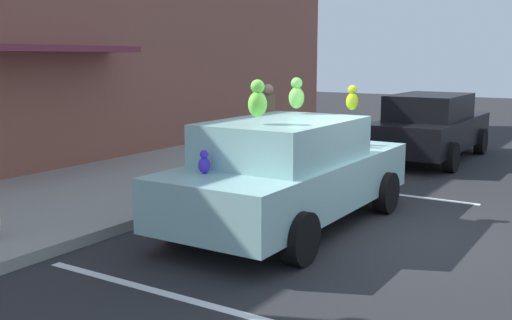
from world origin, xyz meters
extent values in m
plane|color=#262628|center=(0.00, 0.00, 0.00)|extent=(60.00, 60.00, 0.00)
cube|color=gray|center=(0.00, 5.00, 0.07)|extent=(24.00, 4.00, 0.15)
cube|color=brown|center=(0.00, 7.15, 3.20)|extent=(24.00, 0.30, 6.40)
cube|color=brown|center=(0.06, 6.60, 2.55)|extent=(3.60, 1.10, 0.12)
cube|color=silver|center=(2.42, 1.00, 0.00)|extent=(0.12, 3.60, 0.01)
cube|color=silver|center=(-3.20, 1.00, 0.00)|extent=(0.12, 3.60, 0.01)
cube|color=#93C4BF|center=(-0.29, 1.25, 0.64)|extent=(4.54, 1.80, 0.68)
cube|color=#93C4BF|center=(-0.51, 1.25, 1.26)|extent=(2.36, 1.58, 0.56)
cylinder|color=black|center=(1.12, 2.15, 0.32)|extent=(0.64, 0.22, 0.64)
cylinder|color=black|center=(1.12, 0.35, 0.32)|extent=(0.64, 0.22, 0.64)
cylinder|color=black|center=(-1.70, 2.15, 0.32)|extent=(0.64, 0.22, 0.64)
cylinder|color=black|center=(-1.70, 0.35, 0.32)|extent=(0.64, 0.22, 0.64)
ellipsoid|color=#27C7DD|center=(1.13, 0.87, 1.10)|extent=(0.19, 0.16, 0.23)
sphere|color=#27C7DD|center=(1.13, 0.87, 1.25)|extent=(0.12, 0.12, 0.12)
ellipsoid|color=#C8548F|center=(1.39, 0.93, 1.11)|extent=(0.22, 0.18, 0.26)
sphere|color=#C8548F|center=(1.39, 0.93, 1.29)|extent=(0.14, 0.14, 0.14)
ellipsoid|color=#9C5CD7|center=(1.56, 1.30, 1.10)|extent=(0.20, 0.16, 0.23)
sphere|color=#9C5CD7|center=(1.56, 1.30, 1.26)|extent=(0.13, 0.13, 0.13)
ellipsoid|color=#A1C017|center=(0.67, 0.76, 1.74)|extent=(0.21, 0.18, 0.25)
sphere|color=#A1C017|center=(0.67, 0.76, 1.92)|extent=(0.14, 0.14, 0.14)
ellipsoid|color=#E63C83|center=(-1.04, 1.48, 1.09)|extent=(0.18, 0.15, 0.21)
sphere|color=#E63C83|center=(-1.04, 1.48, 1.24)|extent=(0.11, 0.11, 0.11)
ellipsoid|color=#108C21|center=(1.51, 1.77, 1.09)|extent=(0.18, 0.14, 0.21)
sphere|color=#108C21|center=(1.51, 1.77, 1.23)|extent=(0.11, 0.11, 0.11)
ellipsoid|color=#432BDA|center=(-1.84, 1.62, 1.08)|extent=(0.17, 0.14, 0.20)
sphere|color=#432BDA|center=(-1.84, 1.62, 1.22)|extent=(0.11, 0.11, 0.11)
ellipsoid|color=#83E75C|center=(0.39, 1.55, 1.78)|extent=(0.27, 0.22, 0.32)
sphere|color=#83E75C|center=(0.39, 1.55, 2.01)|extent=(0.17, 0.17, 0.17)
ellipsoid|color=#B917E0|center=(1.25, 1.64, 1.10)|extent=(0.19, 0.16, 0.23)
sphere|color=#B917E0|center=(1.25, 1.64, 1.25)|extent=(0.12, 0.12, 0.12)
ellipsoid|color=#7EF049|center=(-1.15, 1.28, 1.80)|extent=(0.28, 0.23, 0.33)
sphere|color=#7EF049|center=(-1.15, 1.28, 2.03)|extent=(0.18, 0.18, 0.18)
cube|color=black|center=(6.45, 1.20, 0.64)|extent=(4.55, 1.68, 0.68)
cube|color=black|center=(6.22, 1.20, 1.26)|extent=(2.37, 1.48, 0.56)
cylinder|color=black|center=(7.86, 2.04, 0.32)|extent=(0.64, 0.22, 0.64)
cylinder|color=black|center=(7.86, 0.36, 0.32)|extent=(0.64, 0.22, 0.64)
cylinder|color=black|center=(5.03, 2.04, 0.32)|extent=(0.64, 0.22, 0.64)
cylinder|color=black|center=(5.03, 0.36, 0.32)|extent=(0.64, 0.22, 0.64)
cylinder|color=olive|center=(3.20, 3.75, 0.88)|extent=(0.31, 0.31, 1.46)
sphere|color=tan|center=(3.20, 3.75, 1.72)|extent=(0.23, 0.23, 0.23)
camera|label=1|loc=(-7.63, -2.78, 2.40)|focal=42.08mm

